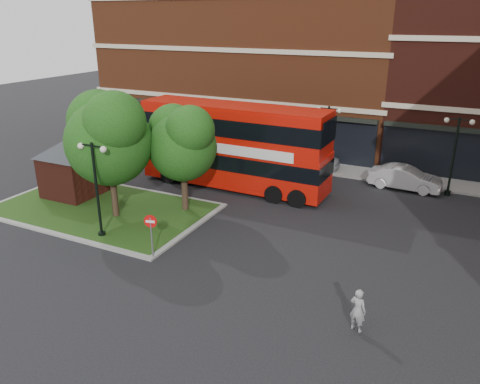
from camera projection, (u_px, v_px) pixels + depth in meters
The scene contains 15 objects.
ground at pixel (192, 262), 21.55m from camera, with size 120.00×120.00×0.00m, color black.
pavement_far at pixel (306, 165), 35.39m from camera, with size 44.00×3.00×0.12m, color slate.
terrace_far_left at pixel (253, 59), 42.53m from camera, with size 26.00×12.00×14.00m, color brown.
traffic_island at pixel (102, 209), 27.34m from camera, with size 12.60×7.60×0.15m.
kiosk at pixel (71, 161), 28.63m from camera, with size 6.51×6.51×3.60m.
tree_island_west at pixel (108, 134), 24.74m from camera, with size 5.40×4.71×7.21m.
tree_island_east at pixel (182, 140), 25.78m from camera, with size 4.46×3.90×6.29m.
lamp_island at pixel (96, 186), 22.99m from camera, with size 1.72×0.36×5.00m.
lamp_far_left at pixel (327, 138), 31.91m from camera, with size 1.72×0.36×5.00m.
lamp_far_right at pixel (454, 152), 28.61m from camera, with size 1.72×0.36×5.00m.
bus at pixel (234, 141), 30.02m from camera, with size 12.55×3.13×4.77m.
woman at pixel (358, 310), 16.62m from camera, with size 0.62×0.40×1.69m, color gray.
car_silver at pixel (309, 158), 34.58m from camera, with size 1.83×4.55×1.55m, color #A7A8AE.
car_white at pixel (405, 178), 30.44m from camera, with size 1.59×4.57×1.50m, color silver.
no_entry_sign at pixel (151, 228), 21.31m from camera, with size 0.61×0.20×2.22m.
Camera 1 is at (10.38, -16.09, 10.65)m, focal length 35.00 mm.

